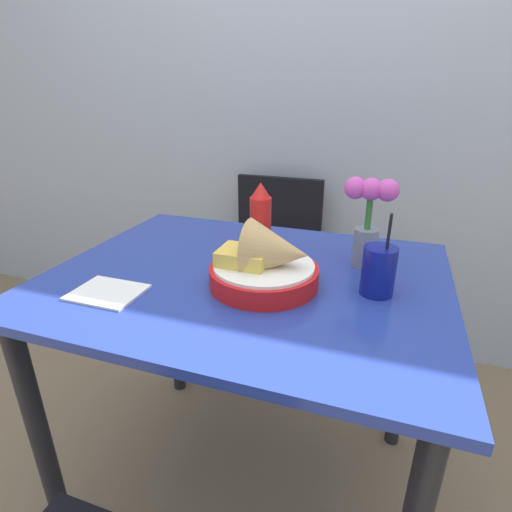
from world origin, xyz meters
TOP-DOWN VIEW (x-y plane):
  - ground_plane at (0.00, 0.00)m, footprint 12.00×12.00m
  - wall_window at (0.00, 0.98)m, footprint 7.00×0.06m
  - dining_table at (0.00, 0.00)m, footprint 1.01×0.79m
  - chair_far_window at (-0.15, 0.77)m, footprint 0.40×0.40m
  - food_basket at (0.07, -0.05)m, footprint 0.27×0.27m
  - ketchup_bottle at (-0.02, 0.16)m, footprint 0.06×0.06m
  - drink_cup at (0.32, -0.00)m, footprint 0.08×0.08m
  - flower_vase at (0.28, 0.16)m, footprint 0.14×0.06m
  - napkin at (-0.27, -0.21)m, footprint 0.16×0.13m

SIDE VIEW (x-z plane):
  - ground_plane at x=0.00m, z-range 0.00..0.00m
  - chair_far_window at x=-0.15m, z-range 0.08..0.92m
  - dining_table at x=0.00m, z-range 0.26..1.03m
  - napkin at x=-0.27m, z-range 0.77..0.77m
  - drink_cup at x=0.32m, z-range 0.72..0.93m
  - food_basket at x=0.07m, z-range 0.74..0.91m
  - ketchup_bottle at x=-0.02m, z-range 0.77..0.97m
  - flower_vase at x=0.28m, z-range 0.79..1.03m
  - wall_window at x=0.00m, z-range 0.00..2.60m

